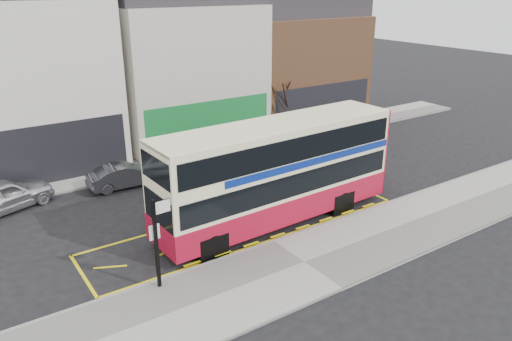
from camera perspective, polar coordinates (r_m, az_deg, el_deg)
ground at (r=20.44m, az=1.42°, el=-7.96°), size 120.00×120.00×0.00m
pavement at (r=18.84m, az=5.54°, el=-10.53°), size 40.00×4.00×0.15m
kerb at (r=20.14m, az=2.04°, el=-8.20°), size 40.00×0.15×0.15m
far_pavement at (r=29.29m, az=-11.13°, el=0.96°), size 50.00×3.00×0.15m
road_markings at (r=21.61m, az=-1.05°, el=-6.25°), size 14.00×3.40×0.01m
terrace_left at (r=30.30m, az=-24.68°, el=10.41°), size 8.00×8.01×11.80m
terrace_green_shop at (r=33.01m, az=-8.88°, el=12.31°), size 9.00×8.01×11.30m
terrace_right at (r=37.77m, az=3.86°, el=12.80°), size 9.00×8.01×10.30m
double_decker_bus at (r=21.14m, az=2.46°, el=-0.03°), size 11.13×2.94×4.41m
bus_stop_post at (r=16.76m, az=-11.21°, el=-7.30°), size 0.80×0.15×3.20m
car_silver at (r=25.36m, az=-26.92°, el=-2.57°), size 4.72×3.08×1.49m
car_grey at (r=26.14m, az=-14.72°, el=-0.54°), size 3.76×1.38×1.23m
car_white at (r=32.93m, az=8.97°, el=4.34°), size 4.57×2.74×1.24m
street_tree_right at (r=32.82m, az=2.49°, el=9.35°), size 2.25×2.25×4.85m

